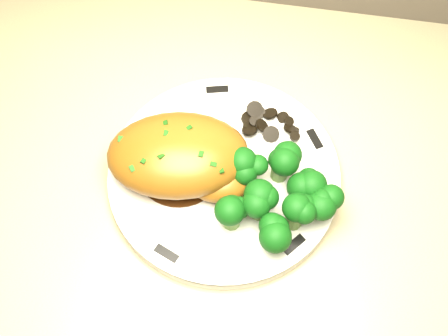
% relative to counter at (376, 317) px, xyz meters
% --- Properties ---
extents(counter, '(2.18, 0.72, 1.06)m').
position_rel_counter_xyz_m(counter, '(0.00, 0.00, 0.00)').
color(counter, brown).
rests_on(counter, ground).
extents(plate, '(0.33, 0.33, 0.02)m').
position_rel_counter_xyz_m(plate, '(-0.29, 0.01, 0.48)').
color(plate, silver).
rests_on(plate, counter).
extents(rim_accent_0, '(0.02, 0.03, 0.00)m').
position_rel_counter_xyz_m(rim_accent_0, '(-0.19, 0.07, 0.49)').
color(rim_accent_0, black).
rests_on(rim_accent_0, plate).
extents(rim_accent_1, '(0.03, 0.02, 0.00)m').
position_rel_counter_xyz_m(rim_accent_1, '(-0.32, 0.13, 0.49)').
color(rim_accent_1, black).
rests_on(rim_accent_1, plate).
extents(rim_accent_2, '(0.01, 0.03, 0.00)m').
position_rel_counter_xyz_m(rim_accent_2, '(-0.41, 0.02, 0.49)').
color(rim_accent_2, black).
rests_on(rim_accent_2, plate).
extents(rim_accent_3, '(0.03, 0.02, 0.00)m').
position_rel_counter_xyz_m(rim_accent_3, '(-0.34, -0.10, 0.49)').
color(rim_accent_3, black).
rests_on(rim_accent_3, plate).
extents(rim_accent_4, '(0.03, 0.03, 0.00)m').
position_rel_counter_xyz_m(rim_accent_4, '(-0.20, -0.07, 0.49)').
color(rim_accent_4, black).
rests_on(rim_accent_4, plate).
extents(gravy_pool, '(0.10, 0.10, 0.00)m').
position_rel_counter_xyz_m(gravy_pool, '(-0.35, 0.01, 0.49)').
color(gravy_pool, '#351A09').
rests_on(gravy_pool, plate).
extents(chicken_breast, '(0.18, 0.14, 0.06)m').
position_rel_counter_xyz_m(chicken_breast, '(-0.34, 0.00, 0.52)').
color(chicken_breast, brown).
rests_on(chicken_breast, plate).
extents(mushroom_pile, '(0.08, 0.06, 0.02)m').
position_rel_counter_xyz_m(mushroom_pile, '(-0.25, 0.07, 0.49)').
color(mushroom_pile, black).
rests_on(mushroom_pile, plate).
extents(broccoli_florets, '(0.13, 0.12, 0.05)m').
position_rel_counter_xyz_m(broccoli_florets, '(-0.23, -0.03, 0.51)').
color(broccoli_florets, '#527832').
rests_on(broccoli_florets, plate).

